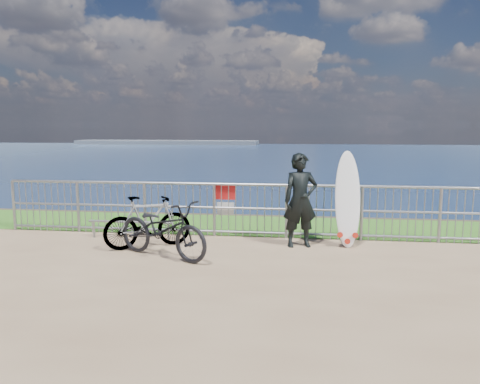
# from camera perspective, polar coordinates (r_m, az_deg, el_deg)

# --- Properties ---
(grass_strip) EXTENTS (120.00, 120.00, 0.00)m
(grass_strip) POSITION_cam_1_polar(r_m,az_deg,el_deg) (10.86, 0.54, -4.05)
(grass_strip) COLOR #2F6C1D
(grass_strip) RESTS_ON ground
(seascape) EXTENTS (260.00, 260.00, 5.00)m
(seascape) POSITION_cam_1_polar(r_m,az_deg,el_deg) (161.84, -8.79, 5.81)
(seascape) COLOR brown
(seascape) RESTS_ON ground
(railing) EXTENTS (10.06, 0.10, 1.13)m
(railing) POSITION_cam_1_polar(r_m,az_deg,el_deg) (9.68, -0.15, -2.12)
(railing) COLOR gray
(railing) RESTS_ON ground
(surfer) EXTENTS (0.75, 0.59, 1.79)m
(surfer) POSITION_cam_1_polar(r_m,az_deg,el_deg) (8.93, 7.37, -1.01)
(surfer) COLOR black
(surfer) RESTS_ON ground
(surfboard) EXTENTS (0.52, 0.47, 1.84)m
(surfboard) POSITION_cam_1_polar(r_m,az_deg,el_deg) (9.12, 12.98, -1.27)
(surfboard) COLOR white
(surfboard) RESTS_ON ground
(bicycle_near) EXTENTS (2.04, 1.45, 1.02)m
(bicycle_near) POSITION_cam_1_polar(r_m,az_deg,el_deg) (8.30, -9.42, -4.46)
(bicycle_near) COLOR black
(bicycle_near) RESTS_ON ground
(bicycle_far) EXTENTS (1.66, 1.26, 1.00)m
(bicycle_far) POSITION_cam_1_polar(r_m,az_deg,el_deg) (9.00, -11.18, -3.58)
(bicycle_far) COLOR black
(bicycle_far) RESTS_ON ground
(bike_rack) EXTENTS (1.79, 0.05, 0.37)m
(bike_rack) POSITION_cam_1_polar(r_m,az_deg,el_deg) (9.83, -13.19, -3.80)
(bike_rack) COLOR gray
(bike_rack) RESTS_ON ground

